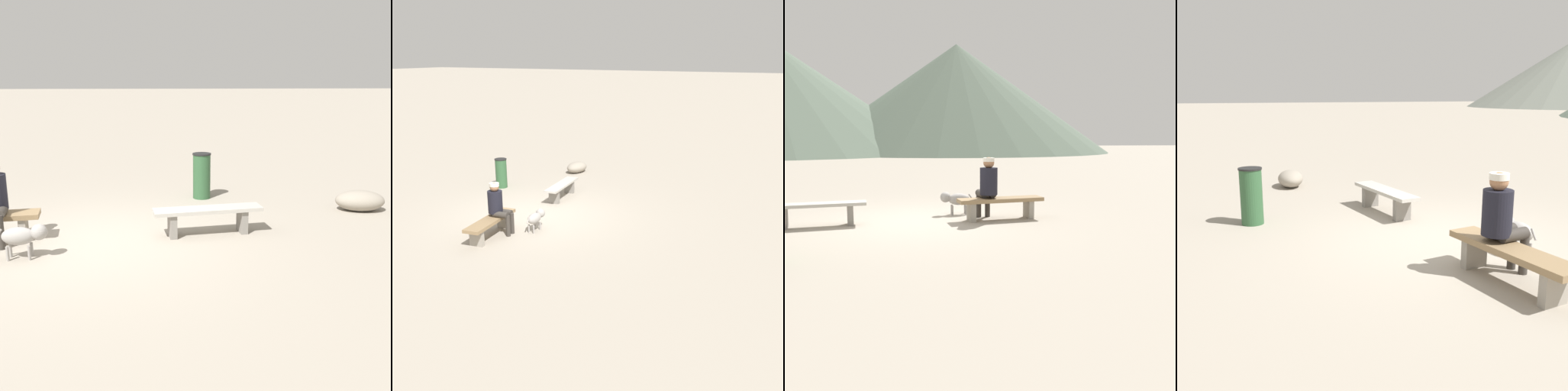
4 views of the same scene
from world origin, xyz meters
TOP-DOWN VIEW (x-y plane):
  - ground at (0.00, 0.00)m, footprint 210.00×210.00m
  - bench_left at (-1.82, -0.24)m, footprint 1.82×0.62m
  - bench_right at (1.74, -0.12)m, footprint 1.81×0.64m
  - seated_person at (1.48, -0.09)m, footprint 0.40×0.62m
  - dog at (0.88, 0.61)m, footprint 0.74×0.27m
  - trash_bin at (-1.94, -2.63)m, footprint 0.39×0.39m
  - boulder at (-4.90, -1.41)m, footprint 1.01×0.71m

SIDE VIEW (x-z plane):
  - ground at x=0.00m, z-range -0.06..0.00m
  - boulder at x=-4.90m, z-range 0.00..0.40m
  - bench_left at x=-1.82m, z-range 0.10..0.56m
  - bench_right at x=1.74m, z-range 0.11..0.57m
  - dog at x=0.88m, z-range 0.09..0.60m
  - trash_bin at x=-1.94m, z-range 0.00..0.97m
  - seated_person at x=1.48m, z-range 0.11..1.40m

